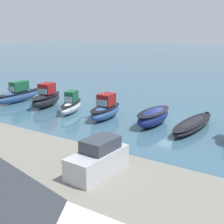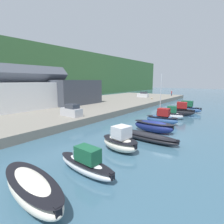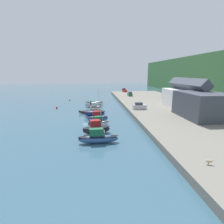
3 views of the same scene
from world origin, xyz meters
name	(u,v)px [view 3 (image 3 of 3)]	position (x,y,z in m)	size (l,w,h in m)	color
ground_plane	(88,116)	(0.00, 0.00, 0.00)	(320.00, 320.00, 0.00)	#385B70
quay_promenade	(174,112)	(0.00, 26.70, 0.61)	(115.21, 27.93, 1.22)	gray
harbor_clubhouse	(186,98)	(-2.05, 31.30, 4.79)	(19.80, 8.74, 9.76)	white
yacht_club_building	(202,105)	(9.16, 29.46, 4.42)	(13.42, 9.81, 6.41)	#3D424C
moored_boat_0	(95,103)	(-17.77, 2.12, 0.80)	(3.16, 7.31, 1.52)	white
moored_boat_1	(93,105)	(-13.44, 1.70, 0.81)	(1.98, 6.19, 2.27)	white
moored_boat_2	(95,107)	(-7.89, 2.10, 1.02)	(3.07, 4.80, 2.75)	white
moored_boat_3	(92,112)	(-3.28, 1.24, 0.51)	(2.39, 8.55, 0.94)	black
moored_boat_4	(94,113)	(0.67, 2.02, 0.89)	(2.22, 6.01, 1.70)	navy
moored_boat_5	(97,118)	(6.16, 2.81, 1.04)	(2.51, 5.68, 8.62)	#33568E
moored_boat_6	(99,123)	(11.00, 2.96, 0.94)	(2.92, 5.24, 2.58)	white
moored_boat_7	(96,129)	(15.63, 2.39, 1.11)	(3.33, 6.17, 2.97)	black
moored_boat_8	(98,138)	(20.71, 2.63, 1.02)	(1.80, 7.36, 2.77)	#33568E
parked_car_1	(130,94)	(-34.74, 19.76, 2.14)	(4.23, 1.87, 2.16)	#1E4C2D
parked_car_2	(139,106)	(-2.52, 16.20, 2.14)	(1.97, 4.27, 2.16)	#B7B7BC
pickup_truck_0	(124,90)	(-54.48, 20.39, 2.04)	(4.92, 2.49, 1.90)	maroon
dog_on_quay	(209,161)	(31.94, 16.22, 1.68)	(0.54, 0.88, 0.68)	tan
mooring_buoy_0	(57,108)	(-12.52, -11.42, 0.33)	(0.65, 0.65, 0.65)	red
mooring_buoy_1	(70,100)	(-31.04, -9.30, 0.32)	(0.64, 0.64, 0.64)	orange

